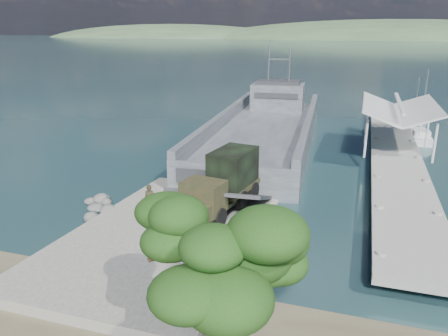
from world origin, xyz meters
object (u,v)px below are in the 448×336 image
at_px(pier, 395,144).
at_px(sailboat_near, 420,137).
at_px(military_truck, 224,182).
at_px(landing_craft, 264,136).
at_px(soldier, 150,206).
at_px(sailboat_far, 415,118).
at_px(overhang_tree, 209,249).

height_order(pier, sailboat_near, sailboat_near).
xyz_separation_m(pier, military_truck, (-10.95, -15.99, 0.65)).
distance_m(landing_craft, sailboat_near, 16.87).
bearing_deg(pier, landing_craft, 168.41).
height_order(pier, landing_craft, landing_craft).
bearing_deg(soldier, sailboat_near, 46.27).
xyz_separation_m(sailboat_far, overhang_tree, (-10.83, -49.92, 4.45)).
height_order(soldier, sailboat_far, sailboat_far).
xyz_separation_m(military_truck, soldier, (-3.54, -3.24, -0.81)).
distance_m(landing_craft, military_truck, 18.66).
bearing_deg(sailboat_near, overhang_tree, -106.59).
height_order(soldier, sailboat_near, sailboat_near).
bearing_deg(sailboat_far, landing_craft, -145.76).
height_order(military_truck, sailboat_far, sailboat_far).
bearing_deg(overhang_tree, pier, 75.80).
relative_size(pier, sailboat_near, 5.75).
bearing_deg(military_truck, overhang_tree, -65.14).
bearing_deg(soldier, landing_craft, 72.64).
bearing_deg(sailboat_near, military_truck, -120.41).
bearing_deg(military_truck, pier, 64.68).
relative_size(military_truck, overhang_tree, 1.20).
distance_m(soldier, sailboat_far, 44.14).
height_order(landing_craft, military_truck, landing_craft).
bearing_deg(overhang_tree, soldier, 126.69).
distance_m(sailboat_near, overhang_tree, 39.68).
xyz_separation_m(landing_craft, sailboat_near, (15.50, 6.65, -0.50)).
bearing_deg(soldier, sailboat_far, 53.76).
distance_m(landing_craft, overhang_tree, 32.08).
height_order(landing_craft, overhang_tree, landing_craft).
relative_size(landing_craft, sailboat_near, 4.93).
height_order(sailboat_far, overhang_tree, overhang_tree).
xyz_separation_m(military_truck, sailboat_far, (14.48, 37.04, -1.94)).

